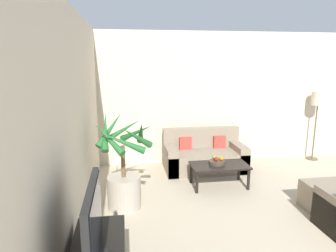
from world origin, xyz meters
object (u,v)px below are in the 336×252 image
fruit_bowl (217,162)px  television (94,226)px  potted_palm (124,174)px  apple_red (216,159)px  sofa_loveseat (204,156)px  orange_fruit (221,158)px  ottoman (327,196)px  apple_green (214,157)px  coffee_table (219,167)px  floor_lamp (318,104)px

fruit_bowl → television: bearing=-124.5°
potted_palm → apple_red: size_ratio=20.25×
television → sofa_loveseat: 3.92m
orange_fruit → ottoman: (1.25, -1.07, -0.29)m
fruit_bowl → apple_green: (-0.02, 0.09, 0.06)m
apple_red → apple_green: (-0.00, 0.09, 0.00)m
apple_green → ottoman: size_ratio=0.11×
orange_fruit → coffee_table: bearing=-136.2°
apple_green → orange_fruit: orange_fruit is taller
sofa_loveseat → orange_fruit: sofa_loveseat is taller
television → potted_palm: potted_palm is taller
television → orange_fruit: bearing=54.4°
fruit_bowl → ottoman: fruit_bowl is taller
fruit_bowl → apple_green: 0.11m
television → apple_green: 3.26m
coffee_table → apple_green: bearing=113.4°
potted_palm → sofa_loveseat: bearing=41.4°
coffee_table → ottoman: ottoman is taller
sofa_loveseat → apple_red: sofa_loveseat is taller
television → potted_palm: bearing=83.9°
orange_fruit → ottoman: bearing=-40.6°
potted_palm → orange_fruit: 1.75m
television → coffee_table: 3.21m
floor_lamp → apple_red: size_ratio=21.24×
coffee_table → apple_red: 0.16m
potted_palm → floor_lamp: floor_lamp is taller
orange_fruit → potted_palm: bearing=-160.8°
potted_palm → sofa_loveseat: size_ratio=0.91×
floor_lamp → apple_red: floor_lamp is taller
fruit_bowl → orange_fruit: size_ratio=3.53×
coffee_table → floor_lamp: bearing=23.9°
sofa_loveseat → floor_lamp: floor_lamp is taller
sofa_loveseat → ottoman: 2.30m
television → potted_palm: size_ratio=0.58×
television → floor_lamp: (4.31, 3.67, 0.32)m
television → fruit_bowl: (1.79, 2.60, -0.49)m
television → ottoman: television is taller
floor_lamp → orange_fruit: 2.76m
sofa_loveseat → apple_red: 0.85m
fruit_bowl → potted_palm: bearing=-160.2°
floor_lamp → fruit_bowl: floor_lamp is taller
apple_green → fruit_bowl: bearing=-78.8°
fruit_bowl → orange_fruit: 0.11m
sofa_loveseat → fruit_bowl: 0.83m
apple_red → apple_green: apple_green is taller
floor_lamp → apple_green: (-2.54, -0.97, -0.74)m
television → orange_fruit: (1.87, 2.61, -0.43)m
floor_lamp → ottoman: floor_lamp is taller
sofa_loveseat → coffee_table: 0.86m
coffee_table → ottoman: 1.65m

